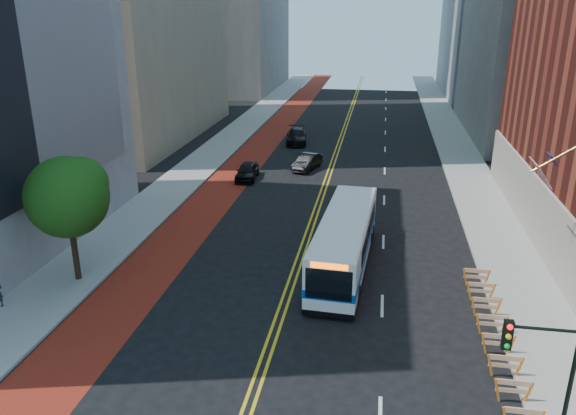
% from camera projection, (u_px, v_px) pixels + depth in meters
% --- Properties ---
extents(ground, '(160.00, 160.00, 0.00)m').
position_uv_depth(ground, '(262.00, 369.00, 22.81)').
color(ground, black).
rests_on(ground, ground).
extents(sidewalk_left, '(4.00, 140.00, 0.15)m').
position_uv_depth(sidewalk_left, '(203.00, 162.00, 52.45)').
color(sidewalk_left, gray).
rests_on(sidewalk_left, ground).
extents(sidewalk_right, '(4.00, 140.00, 0.15)m').
position_uv_depth(sidewalk_right, '(469.00, 174.00, 48.73)').
color(sidewalk_right, gray).
rests_on(sidewalk_right, ground).
extents(bus_lane_paint, '(3.60, 140.00, 0.01)m').
position_uv_depth(bus_lane_paint, '(244.00, 164.00, 51.87)').
color(bus_lane_paint, maroon).
rests_on(bus_lane_paint, ground).
extents(center_line_inner, '(0.14, 140.00, 0.01)m').
position_uv_depth(center_line_inner, '(329.00, 168.00, 50.64)').
color(center_line_inner, gold).
rests_on(center_line_inner, ground).
extents(center_line_outer, '(0.14, 140.00, 0.01)m').
position_uv_depth(center_line_outer, '(333.00, 169.00, 50.58)').
color(center_line_outer, gold).
rests_on(center_line_outer, ground).
extents(lane_dashes, '(0.14, 98.20, 0.01)m').
position_uv_depth(lane_dashes, '(385.00, 149.00, 57.28)').
color(lane_dashes, silver).
rests_on(lane_dashes, ground).
extents(construction_barriers, '(1.42, 10.91, 1.00)m').
position_uv_depth(construction_barriers, '(495.00, 331.00, 24.27)').
color(construction_barriers, orange).
rests_on(construction_barriers, ground).
extents(street_tree, '(4.20, 4.20, 6.70)m').
position_uv_depth(street_tree, '(68.00, 194.00, 28.47)').
color(street_tree, black).
rests_on(street_tree, sidewalk_left).
extents(traffic_signal, '(2.21, 0.34, 5.07)m').
position_uv_depth(traffic_signal, '(542.00, 368.00, 16.82)').
color(traffic_signal, black).
rests_on(traffic_signal, sidewalk_right).
extents(transit_bus, '(3.19, 11.57, 3.15)m').
position_uv_depth(transit_bus, '(345.00, 241.00, 31.06)').
color(transit_bus, silver).
rests_on(transit_bus, ground).
extents(car_a, '(1.84, 4.13, 1.38)m').
position_uv_depth(car_a, '(247.00, 171.00, 47.36)').
color(car_a, black).
rests_on(car_a, ground).
extents(car_b, '(2.48, 4.36, 1.36)m').
position_uv_depth(car_b, '(307.00, 162.00, 50.17)').
color(car_b, black).
rests_on(car_b, ground).
extents(car_c, '(2.75, 5.37, 1.49)m').
position_uv_depth(car_c, '(297.00, 136.00, 59.58)').
color(car_c, black).
rests_on(car_c, ground).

